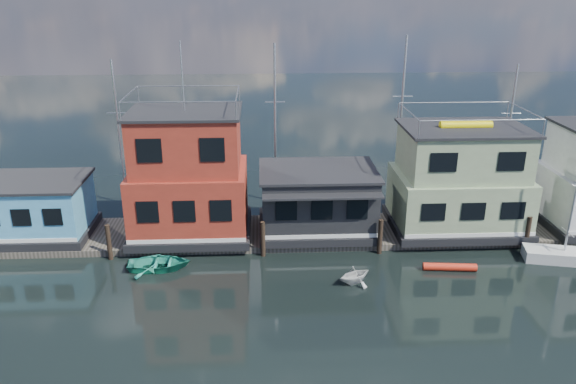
{
  "coord_description": "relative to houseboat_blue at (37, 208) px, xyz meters",
  "views": [
    {
      "loc": [
        -3.96,
        -20.89,
        15.39
      ],
      "look_at": [
        -2.38,
        12.0,
        3.0
      ],
      "focal_mm": 35.0,
      "sensor_mm": 36.0,
      "label": 1
    }
  ],
  "objects": [
    {
      "name": "ground",
      "position": [
        18.0,
        -12.0,
        -2.21
      ],
      "size": [
        160.0,
        160.0,
        0.0
      ],
      "primitive_type": "plane",
      "color": "black",
      "rests_on": "ground"
    },
    {
      "name": "dock",
      "position": [
        18.0,
        0.0,
        -2.01
      ],
      "size": [
        48.0,
        5.0,
        0.4
      ],
      "primitive_type": "cube",
      "color": "#595147",
      "rests_on": "ground"
    },
    {
      "name": "houseboat_blue",
      "position": [
        0.0,
        0.0,
        0.0
      ],
      "size": [
        6.4,
        4.9,
        3.66
      ],
      "color": "black",
      "rests_on": "dock"
    },
    {
      "name": "houseboat_red",
      "position": [
        9.5,
        0.0,
        1.9
      ],
      "size": [
        7.4,
        5.9,
        11.86
      ],
      "color": "black",
      "rests_on": "dock"
    },
    {
      "name": "houseboat_dark",
      "position": [
        17.5,
        -0.02,
        0.21
      ],
      "size": [
        7.4,
        6.1,
        4.06
      ],
      "color": "black",
      "rests_on": "dock"
    },
    {
      "name": "houseboat_green",
      "position": [
        26.5,
        0.0,
        1.34
      ],
      "size": [
        8.4,
        5.9,
        7.03
      ],
      "color": "black",
      "rests_on": "dock"
    },
    {
      "name": "pilings",
      "position": [
        17.67,
        -2.8,
        -1.11
      ],
      "size": [
        42.28,
        0.28,
        2.2
      ],
      "color": "#2D2116",
      "rests_on": "ground"
    },
    {
      "name": "background_masts",
      "position": [
        22.76,
        6.0,
        3.35
      ],
      "size": [
        36.4,
        0.16,
        12.0
      ],
      "color": "silver",
      "rests_on": "ground"
    },
    {
      "name": "dinghy_white",
      "position": [
        18.94,
        -6.27,
        -1.69
      ],
      "size": [
        2.51,
        2.4,
        1.03
      ],
      "primitive_type": "imported",
      "rotation": [
        0.0,
        0.0,
        2.06
      ],
      "color": "silver",
      "rests_on": "ground"
    },
    {
      "name": "red_kayak",
      "position": [
        24.56,
        -5.12,
        -1.99
      ],
      "size": [
        3.03,
        0.73,
        0.44
      ],
      "primitive_type": "cylinder",
      "rotation": [
        0.0,
        1.57,
        -0.1
      ],
      "color": "red",
      "rests_on": "ground"
    },
    {
      "name": "day_sailer",
      "position": [
        31.56,
        -4.31,
        -1.79
      ],
      "size": [
        4.61,
        2.39,
        6.94
      ],
      "rotation": [
        0.0,
        0.0,
        -0.22
      ],
      "color": "silver",
      "rests_on": "ground"
    },
    {
      "name": "dinghy_teal",
      "position": [
        8.08,
        -4.17,
        -1.84
      ],
      "size": [
        3.69,
        2.74,
        0.73
      ],
      "primitive_type": "imported",
      "rotation": [
        0.0,
        0.0,
        1.63
      ],
      "color": "teal",
      "rests_on": "ground"
    }
  ]
}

